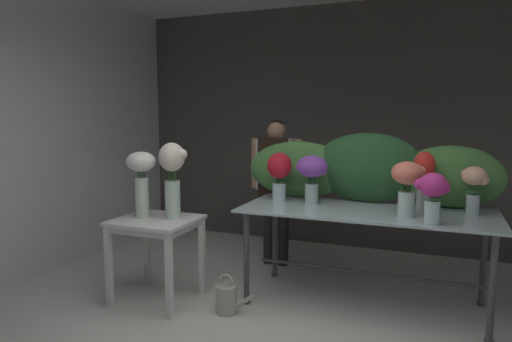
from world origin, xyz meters
name	(u,v)px	position (x,y,z in m)	size (l,w,h in m)	color
ground_plane	(309,290)	(0.00, 1.66, 0.00)	(7.30, 7.30, 0.00)	silver
wall_back	(347,127)	(0.00, 3.32, 1.50)	(5.58, 0.12, 3.00)	#4C4742
wall_left	(74,129)	(-2.79, 1.66, 1.50)	(0.12, 3.44, 3.00)	silver
display_table_glass	(366,223)	(0.53, 1.51, 0.73)	(2.12, 0.94, 0.86)	silver
side_table_white	(156,230)	(-1.20, 0.90, 0.65)	(0.69, 0.63, 0.75)	white
florist	(276,177)	(-0.55, 2.25, 0.98)	(0.58, 0.24, 1.60)	#232328
foliage_backdrop	(373,171)	(0.53, 1.86, 1.15)	(2.33, 0.31, 0.64)	#477F3D
vase_scarlet_carnations	(424,176)	(0.98, 1.62, 1.15)	(0.19, 0.18, 0.50)	silver
vase_peach_anemones	(474,184)	(1.36, 1.60, 1.11)	(0.21, 0.20, 0.40)	silver
vase_violet_roses	(312,172)	(0.03, 1.57, 1.15)	(0.29, 0.28, 0.44)	silver
vase_crimson_dahlias	(279,172)	(-0.29, 1.60, 1.13)	(0.23, 0.23, 0.46)	silver
vase_coral_stock	(407,182)	(0.87, 1.34, 1.13)	(0.26, 0.25, 0.44)	silver
vase_magenta_snapdragons	(433,193)	(1.06, 1.15, 1.09)	(0.26, 0.20, 0.39)	silver
vase_white_roses_tall	(141,176)	(-1.34, 0.90, 1.12)	(0.26, 0.26, 0.59)	silver
vase_cream_lisianthus_tall	(173,174)	(-1.06, 0.97, 1.15)	(0.25, 0.23, 0.67)	silver
watering_can	(227,299)	(-0.51, 0.90, 0.13)	(0.35, 0.18, 0.34)	#B7B2A8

